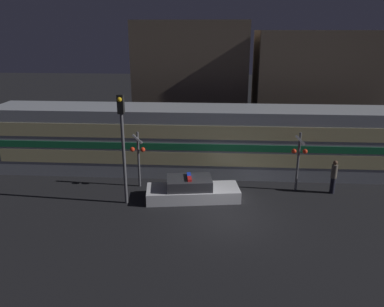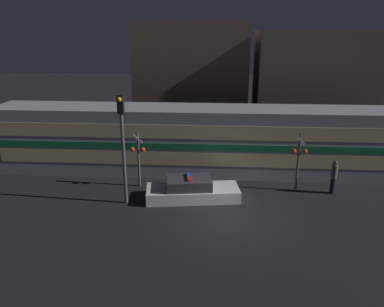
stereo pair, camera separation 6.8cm
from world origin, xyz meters
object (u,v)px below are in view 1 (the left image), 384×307
Objects in this scene: pedestrian at (334,177)px; crossing_signal_near at (299,157)px; train at (191,140)px; police_car at (192,190)px; traffic_light_corner at (123,135)px.

pedestrian is 2.14m from crossing_signal_near.
pedestrian is at bearing -5.43° from crossing_signal_near.
train is at bearing 159.58° from pedestrian.
crossing_signal_near is (5.95, -2.74, -0.07)m from train.
pedestrian is (7.84, -2.92, -1.05)m from train.
train is 12.85× the size of pedestrian.
train reaches higher than police_car.
police_car is 7.64m from pedestrian.
train is 6.55m from crossing_signal_near.
police_car is (0.32, -4.14, -1.54)m from train.
crossing_signal_near is 9.33m from traffic_light_corner.
police_car is 0.90× the size of traffic_light_corner.
pedestrian reaches higher than police_car.
police_car is 5.98m from crossing_signal_near.
traffic_light_corner is (-3.30, -0.74, 3.13)m from police_car.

